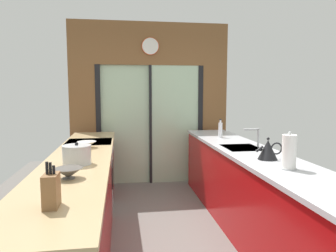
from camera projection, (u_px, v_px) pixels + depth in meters
name	position (u px, v px, depth m)	size (l,w,h in m)	color
ground_plane	(165.00, 227.00, 3.67)	(5.04, 7.60, 0.02)	slate
back_wall_unit	(150.00, 94.00, 5.27)	(2.64, 0.12, 2.70)	brown
left_counter_run	(79.00, 207.00, 3.03)	(0.62, 3.80, 0.92)	#AD0C0F
right_counter_run	(251.00, 192.00, 3.46)	(0.62, 3.80, 0.92)	#AD0C0F
sink_faucet	(255.00, 134.00, 3.66)	(0.19, 0.02, 0.22)	#B7BABC
oven_range	(90.00, 176.00, 4.13)	(0.60, 0.60, 0.92)	#B7BABC
mixing_bowl_near	(69.00, 173.00, 2.35)	(0.21, 0.21, 0.08)	#514C47
mixing_bowl_far	(87.00, 144.00, 3.62)	(0.22, 0.22, 0.07)	silver
knife_block	(51.00, 190.00, 1.76)	(0.08, 0.14, 0.26)	brown
stock_pot	(77.00, 155.00, 2.81)	(0.25, 0.25, 0.20)	#B7BABC
kettle	(268.00, 150.00, 3.00)	(0.27, 0.19, 0.21)	black
soap_bottle	(220.00, 130.00, 4.43)	(0.06, 0.06, 0.26)	silver
paper_towel_roll	(289.00, 152.00, 2.62)	(0.14, 0.14, 0.32)	#B7BABC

